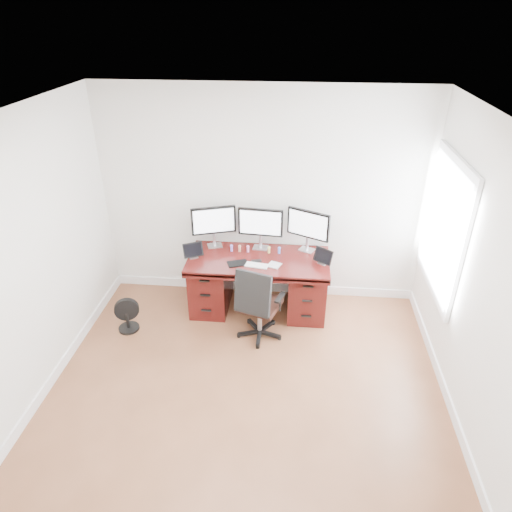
# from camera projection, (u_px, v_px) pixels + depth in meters

# --- Properties ---
(ground) EXTENTS (4.50, 4.50, 0.00)m
(ground) POSITION_uv_depth(u_px,v_px,m) (241.00, 421.00, 4.29)
(ground) COLOR brown
(ground) RESTS_ON ground
(back_wall) EXTENTS (4.00, 0.10, 2.70)m
(back_wall) POSITION_uv_depth(u_px,v_px,m) (262.00, 198.00, 5.59)
(back_wall) COLOR white
(back_wall) RESTS_ON ground
(right_wall) EXTENTS (0.10, 4.50, 2.70)m
(right_wall) POSITION_uv_depth(u_px,v_px,m) (493.00, 309.00, 3.56)
(right_wall) COLOR white
(right_wall) RESTS_ON ground
(desk) EXTENTS (1.70, 0.80, 0.75)m
(desk) POSITION_uv_depth(u_px,v_px,m) (259.00, 281.00, 5.69)
(desk) COLOR #420F0D
(desk) RESTS_ON ground
(office_chair) EXTENTS (0.63, 0.63, 0.95)m
(office_chair) POSITION_uv_depth(u_px,v_px,m) (258.00, 315.00, 5.23)
(office_chair) COLOR black
(office_chair) RESTS_ON ground
(floor_fan) EXTENTS (0.29, 0.25, 0.42)m
(floor_fan) POSITION_uv_depth(u_px,v_px,m) (127.00, 315.00, 5.40)
(floor_fan) COLOR black
(floor_fan) RESTS_ON ground
(monitor_left) EXTENTS (0.53, 0.21, 0.53)m
(monitor_left) POSITION_uv_depth(u_px,v_px,m) (214.00, 222.00, 5.61)
(monitor_left) COLOR silver
(monitor_left) RESTS_ON desk
(monitor_center) EXTENTS (0.55, 0.15, 0.53)m
(monitor_center) POSITION_uv_depth(u_px,v_px,m) (260.00, 224.00, 5.56)
(monitor_center) COLOR silver
(monitor_center) RESTS_ON desk
(monitor_right) EXTENTS (0.51, 0.28, 0.53)m
(monitor_right) POSITION_uv_depth(u_px,v_px,m) (308.00, 226.00, 5.51)
(monitor_right) COLOR silver
(monitor_right) RESTS_ON desk
(tablet_left) EXTENTS (0.24, 0.17, 0.19)m
(tablet_left) POSITION_uv_depth(u_px,v_px,m) (193.00, 251.00, 5.47)
(tablet_left) COLOR silver
(tablet_left) RESTS_ON desk
(tablet_right) EXTENTS (0.23, 0.20, 0.19)m
(tablet_right) POSITION_uv_depth(u_px,v_px,m) (323.00, 257.00, 5.34)
(tablet_right) COLOR silver
(tablet_right) RESTS_ON desk
(keyboard) EXTENTS (0.28, 0.16, 0.01)m
(keyboard) POSITION_uv_depth(u_px,v_px,m) (257.00, 265.00, 5.33)
(keyboard) COLOR silver
(keyboard) RESTS_ON desk
(trackpad) EXTENTS (0.18, 0.18, 0.01)m
(trackpad) POSITION_uv_depth(u_px,v_px,m) (274.00, 265.00, 5.34)
(trackpad) COLOR #B7B9BE
(trackpad) RESTS_ON desk
(drawing_tablet) EXTENTS (0.27, 0.22, 0.01)m
(drawing_tablet) POSITION_uv_depth(u_px,v_px,m) (238.00, 263.00, 5.38)
(drawing_tablet) COLOR black
(drawing_tablet) RESTS_ON desk
(phone) EXTENTS (0.13, 0.08, 0.01)m
(phone) POSITION_uv_depth(u_px,v_px,m) (256.00, 261.00, 5.43)
(phone) COLOR black
(phone) RESTS_ON desk
(figurine_purple) EXTENTS (0.04, 0.04, 0.09)m
(figurine_purple) POSITION_uv_depth(u_px,v_px,m) (232.00, 248.00, 5.63)
(figurine_purple) COLOR #7E60D1
(figurine_purple) RESTS_ON desk
(figurine_brown) EXTENTS (0.04, 0.04, 0.09)m
(figurine_brown) POSITION_uv_depth(u_px,v_px,m) (240.00, 248.00, 5.62)
(figurine_brown) COLOR #8C6045
(figurine_brown) RESTS_ON desk
(figurine_pink) EXTENTS (0.04, 0.04, 0.09)m
(figurine_pink) POSITION_uv_depth(u_px,v_px,m) (248.00, 248.00, 5.61)
(figurine_pink) COLOR pink
(figurine_pink) RESTS_ON desk
(figurine_yellow) EXTENTS (0.04, 0.04, 0.09)m
(figurine_yellow) POSITION_uv_depth(u_px,v_px,m) (269.00, 249.00, 5.59)
(figurine_yellow) COLOR #CEC75E
(figurine_yellow) RESTS_ON desk
(figurine_blue) EXTENTS (0.04, 0.04, 0.09)m
(figurine_blue) POSITION_uv_depth(u_px,v_px,m) (279.00, 250.00, 5.58)
(figurine_blue) COLOR #4E78E9
(figurine_blue) RESTS_ON desk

